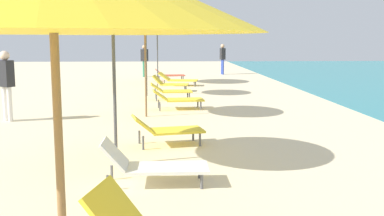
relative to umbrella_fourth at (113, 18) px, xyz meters
The scene contains 14 objects.
umbrella_fourth is the anchor object (origin of this frame).
lounger_fourth_shoreside 2.40m from the umbrella_fourth, 58.46° to the left, with size 1.35×0.82×0.55m.
lounger_fourth_inland 2.25m from the umbrella_fourth, 59.61° to the right, with size 1.39×0.55×0.60m.
umbrella_fifth 4.35m from the umbrella_fourth, 86.77° to the left, with size 2.01×2.01×2.66m.
lounger_fifth_shoreside 5.94m from the umbrella_fourth, 79.34° to the left, with size 1.42×0.76×0.54m.
umbrella_sixth 8.62m from the umbrella_fourth, 89.64° to the left, with size 1.80×1.80×2.69m.
lounger_sixth_shoreside 10.10m from the umbrella_fourth, 85.18° to the left, with size 1.35×0.78×0.59m.
lounger_sixth_inland 7.77m from the umbrella_fourth, 83.39° to the left, with size 1.33×0.75×0.53m.
umbrella_farthest 12.92m from the umbrella_fourth, 88.55° to the left, with size 2.41×2.41×3.10m.
lounger_farthest_shoreside 14.29m from the umbrella_fourth, 86.61° to the left, with size 1.40×0.77×0.55m.
lounger_farthest_inland 12.11m from the umbrella_fourth, 84.42° to the left, with size 1.67×0.91×0.54m.
person_walking_near 5.02m from the umbrella_fourth, 127.18° to the left, with size 0.42×0.39×1.64m.
person_walking_mid 16.45m from the umbrella_fourth, 91.45° to the left, with size 0.38×0.42×1.61m.
person_walking_far 18.25m from the umbrella_fourth, 78.24° to the left, with size 0.29×0.40×1.63m.
Camera 1 is at (-0.11, 6.32, 1.90)m, focal length 42.75 mm.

